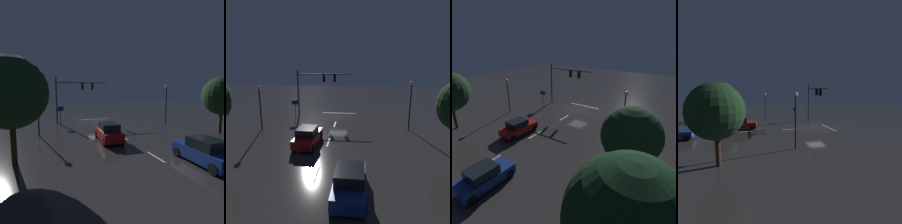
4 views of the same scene
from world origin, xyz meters
The scene contains 12 objects.
ground_plane centered at (0.00, 0.00, 0.00)m, with size 80.00×80.00×0.00m, color #2D2B2B.
traffic_signal_assembly centered at (3.33, -0.80, 4.52)m, with size 7.65×0.47×6.54m.
lane_dash_far centered at (0.00, 4.00, 0.00)m, with size 2.20×0.16×0.01m, color beige.
lane_dash_mid centered at (0.00, 10.00, 0.00)m, with size 2.20×0.16×0.01m, color beige.
lane_dash_near centered at (0.00, 16.00, 0.00)m, with size 2.20×0.16×0.01m, color beige.
stop_bar centered at (0.00, -1.99, 0.00)m, with size 5.00×0.16×0.01m, color beige.
car_approaching centered at (1.80, 10.78, 0.80)m, with size 2.15×4.46×1.70m.
street_lamp_left_kerb centered at (-8.50, 5.38, 3.78)m, with size 0.44×0.44×5.45m.
street_lamp_right_kerb centered at (8.05, 6.69, 3.51)m, with size 0.44×0.44×5.00m.
route_sign centered at (5.51, 1.93, 1.90)m, with size 0.90×0.09×2.64m.
tree_right_near centered at (9.34, 14.05, 4.63)m, with size 4.61×4.61×6.94m.
tree_left_far centered at (-10.95, 11.99, 4.12)m, with size 4.21×4.21×6.24m.
Camera 4 is at (-24.92, 9.74, 5.73)m, focal length 29.28 mm.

